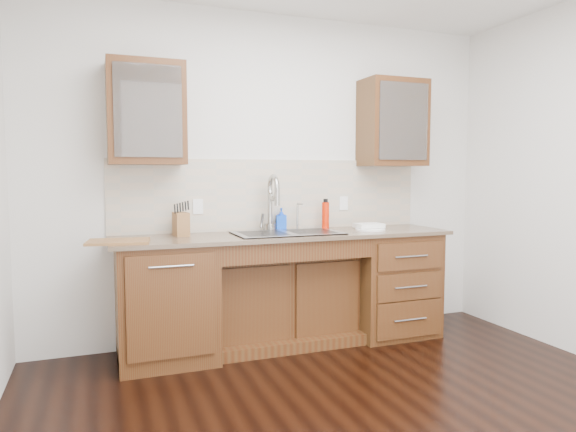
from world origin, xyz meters
name	(u,v)px	position (x,y,z in m)	size (l,w,h in m)	color
wall_back	(272,177)	(0.00, 1.80, 1.35)	(4.00, 0.10, 2.70)	silver
base_cabinet_left	(166,301)	(-0.95, 1.44, 0.44)	(0.70, 0.62, 0.88)	#593014
base_cabinet_center	(282,299)	(0.00, 1.53, 0.35)	(1.20, 0.44, 0.70)	#593014
base_cabinet_right	(389,282)	(0.95, 1.44, 0.44)	(0.70, 0.62, 0.88)	#593014
countertop	(287,235)	(0.00, 1.43, 0.90)	(2.70, 0.65, 0.03)	#84705B
backsplash	(274,195)	(0.00, 1.74, 1.21)	(2.70, 0.02, 0.59)	beige
sink	(288,244)	(0.00, 1.41, 0.83)	(0.84, 0.46, 0.19)	#9E9EA5
faucet	(270,207)	(-0.07, 1.64, 1.11)	(0.04, 0.04, 0.40)	#999993
filter_tap	(298,215)	(0.18, 1.65, 1.03)	(0.02, 0.02, 0.24)	#999993
upper_cabinet_left	(146,113)	(-1.05, 1.58, 1.83)	(0.55, 0.34, 0.75)	#593014
upper_cabinet_right	(393,123)	(1.05, 1.58, 1.83)	(0.55, 0.34, 0.75)	#593014
outlet_left	(198,207)	(-0.65, 1.73, 1.12)	(0.08, 0.01, 0.12)	white
outlet_right	(344,203)	(0.65, 1.73, 1.12)	(0.08, 0.01, 0.12)	white
soap_bottle	(281,219)	(0.04, 1.68, 1.00)	(0.08, 0.09, 0.19)	blue
water_bottle	(326,216)	(0.42, 1.61, 1.02)	(0.06, 0.06, 0.23)	red
plate	(370,229)	(0.73, 1.38, 0.92)	(0.25, 0.25, 0.01)	white
dish_towel	(369,226)	(0.75, 1.45, 0.94)	(0.23, 0.17, 0.04)	white
knife_block	(181,224)	(-0.81, 1.56, 1.00)	(0.10, 0.16, 0.18)	olive
cutting_board	(118,242)	(-1.28, 1.30, 0.92)	(0.41, 0.29, 0.02)	olive
cup_left_a	(133,120)	(-1.14, 1.58, 1.77)	(0.12, 0.12, 0.09)	white
cup_left_b	(166,122)	(-0.91, 1.58, 1.77)	(0.09, 0.09, 0.09)	white
cup_right_a	(379,129)	(0.91, 1.58, 1.77)	(0.11, 0.11, 0.09)	white
cup_right_b	(407,130)	(1.20, 1.58, 1.77)	(0.09, 0.09, 0.09)	silver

